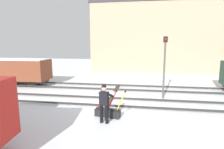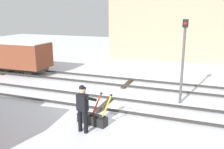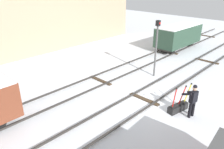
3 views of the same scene
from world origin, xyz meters
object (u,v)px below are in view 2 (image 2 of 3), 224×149
(signal_post, at_px, (183,53))
(switch_lever_frame, at_px, (92,118))
(freight_car_far_end, at_px, (10,55))
(rail_worker, at_px, (83,106))

(signal_post, bearing_deg, switch_lever_frame, -130.39)
(signal_post, xyz_separation_m, freight_car_far_end, (-12.00, 2.12, -1.10))
(freight_car_far_end, bearing_deg, rail_worker, -35.60)
(switch_lever_frame, distance_m, signal_post, 5.05)
(switch_lever_frame, height_order, signal_post, signal_post)
(rail_worker, xyz_separation_m, signal_post, (3.00, 4.18, 1.39))
(switch_lever_frame, bearing_deg, signal_post, 60.87)
(switch_lever_frame, bearing_deg, freight_car_far_end, 159.43)
(rail_worker, relative_size, freight_car_far_end, 0.30)
(switch_lever_frame, relative_size, freight_car_far_end, 0.26)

